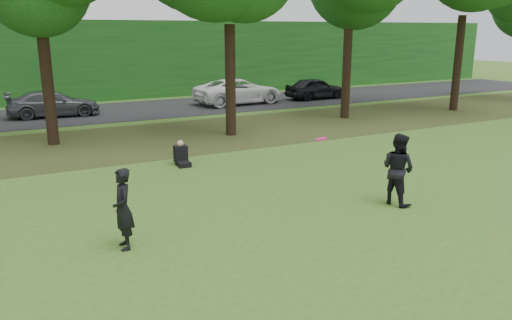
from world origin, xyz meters
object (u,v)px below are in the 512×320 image
Objects in this scene: player_left at (123,209)px; player_right at (398,169)px; frisbee at (321,139)px; seated_person at (181,156)px.

player_right is (6.90, -0.53, 0.08)m from player_left.
frisbee reaches higher than player_right.
player_right is 2.25× the size of seated_person.
seated_person is at bearing 151.98° from player_left.
frisbee is 6.36m from seated_person.
seated_person is at bearing 103.35° from frisbee.
player_left reaches higher than seated_person.
player_left is 2.06× the size of seated_person.
frisbee is at bearing 88.38° from player_left.
player_left is 4.79m from frisbee.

